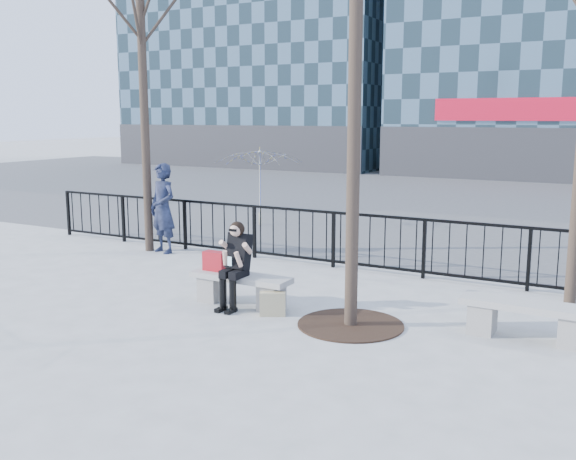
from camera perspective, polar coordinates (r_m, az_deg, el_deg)
The scene contains 12 objects.
ground at distance 10.12m, azimuth -4.19°, elevation -6.65°, with size 120.00×120.00×0.00m, color gray.
street_surface at distance 23.90m, azimuth 15.73°, elevation 2.74°, with size 60.00×23.00×0.01m, color #474747.
railing at distance 12.54m, azimuth 3.23°, elevation -0.76°, with size 14.00×0.06×1.10m.
tree_left at distance 14.24m, azimuth -12.96°, elevation 17.72°, with size 2.80×2.80×6.50m.
tree_grate at distance 9.18m, azimuth 5.58°, elevation -8.37°, with size 1.50×1.50×0.02m, color black.
bench_main at distance 10.04m, azimuth -4.22°, elevation -5.01°, with size 1.65×0.46×0.49m.
bench_second at distance 9.07m, azimuth 20.46°, elevation -7.22°, with size 1.70×0.48×0.51m.
seated_woman at distance 9.82m, azimuth -4.75°, elevation -3.14°, with size 0.50×0.64×1.34m.
handbag at distance 10.24m, azimuth -6.52°, elevation -2.76°, with size 0.37×0.18×0.31m, color #AA141D.
shopping_bag at distance 9.52m, azimuth -1.38°, elevation -6.59°, with size 0.38×0.14×0.36m, color #CABC8F.
standing_man at distance 13.98m, azimuth -11.06°, elevation 1.90°, with size 0.70×0.46×1.93m, color black.
vendor_umbrella at distance 17.16m, azimuth -2.63°, elevation 3.88°, with size 2.30×2.35×2.11m, color yellow.
Camera 1 is at (5.29, -8.12, 2.91)m, focal length 40.00 mm.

